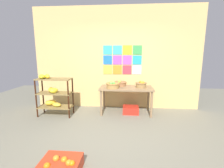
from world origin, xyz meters
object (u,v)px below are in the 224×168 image
Objects in this scene: fruit_basket_centre at (120,84)px; produce_crate_under_table at (131,110)px; banana_shelf_unit at (52,93)px; fruit_basket_right at (113,85)px; orange_crate_foreground at (61,165)px; fruit_basket_back_left at (141,84)px; display_table at (126,91)px.

produce_crate_under_table is (0.30, -0.22, -0.69)m from fruit_basket_centre.
banana_shelf_unit is 2.57× the size of produce_crate_under_table.
fruit_basket_right is 2.41m from orange_crate_foreground.
fruit_basket_centre is at bearing 143.72° from produce_crate_under_table.
fruit_basket_centre is at bearing 59.86° from fruit_basket_right.
fruit_basket_centre is 0.68× the size of orange_crate_foreground.
fruit_basket_centre is 1.04× the size of fruit_basket_right.
banana_shelf_unit is 2.35m from fruit_basket_back_left.
orange_crate_foreground is (1.04, -2.05, -0.49)m from banana_shelf_unit.
fruit_basket_right is at bearing -169.90° from fruit_basket_back_left.
fruit_basket_back_left is at bearing 0.06° from display_table.
orange_crate_foreground is at bearing -118.32° from fruit_basket_back_left.
fruit_basket_centre is at bearing 161.93° from fruit_basket_back_left.
banana_shelf_unit is at bearing 116.83° from orange_crate_foreground.
orange_crate_foreground is (-1.02, -2.34, 0.01)m from produce_crate_under_table.
banana_shelf_unit is at bearing -163.59° from fruit_basket_centre.
display_table is 0.42m from fruit_basket_right.
display_table is at bearing 69.56° from orange_crate_foreground.
fruit_basket_centre is at bearing 132.87° from display_table.
banana_shelf_unit is 1.95m from display_table.
banana_shelf_unit is 3.68× the size of fruit_basket_back_left.
banana_shelf_unit is 1.59m from fruit_basket_right.
produce_crate_under_table is at bearing -172.03° from fruit_basket_back_left.
orange_crate_foreground is (-0.89, -2.38, -0.53)m from display_table.
fruit_basket_back_left is 0.84× the size of fruit_basket_right.
banana_shelf_unit is at bearing -172.88° from fruit_basket_right.
banana_shelf_unit reaches higher than fruit_basket_centre.
fruit_basket_back_left is (0.57, -0.19, 0.02)m from fruit_basket_centre.
fruit_basket_right reaches higher than fruit_basket_back_left.
fruit_basket_centre is (1.75, 0.51, 0.19)m from banana_shelf_unit.
banana_shelf_unit reaches higher than fruit_basket_right.
fruit_basket_centre is at bearing 74.44° from orange_crate_foreground.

